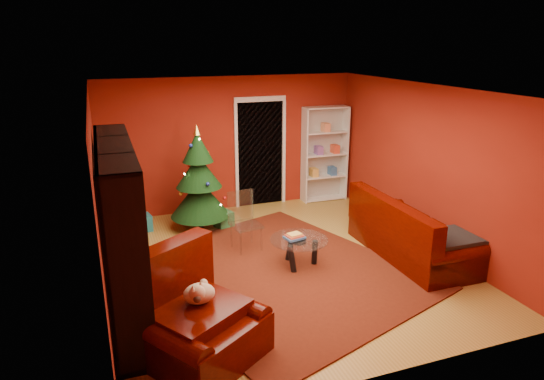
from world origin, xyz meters
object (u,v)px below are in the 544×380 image
object	(u,v)px
coffee_table	(299,252)
acrylic_chair	(246,225)
gift_box_green	(224,219)
white_bookshelf	(325,154)
christmas_tree	(199,179)
dog	(199,294)
sofa	(413,227)
media_unit	(121,230)
armchair	(200,317)
rug	(277,272)
gift_box_teal	(143,223)
gift_box_red	(192,211)

from	to	relation	value
coffee_table	acrylic_chair	distance (m)	1.02
gift_box_green	white_bookshelf	world-z (taller)	white_bookshelf
christmas_tree	coffee_table	world-z (taller)	christmas_tree
dog	sofa	xyz separation A→B (m)	(3.61, 1.32, -0.23)
dog	white_bookshelf	bearing A→B (deg)	17.63
sofa	acrylic_chair	bearing A→B (deg)	66.13
media_unit	armchair	distance (m)	1.55
armchair	dog	size ratio (longest dim) A/B	3.07
rug	sofa	bearing A→B (deg)	-3.77
christmas_tree	gift_box_green	bearing A→B (deg)	-14.76
gift_box_teal	dog	xyz separation A→B (m)	(0.24, -3.82, 0.57)
sofa	coffee_table	distance (m)	1.84
dog	acrylic_chair	distance (m)	2.70
gift_box_green	coffee_table	xyz separation A→B (m)	(0.65, -1.94, 0.08)
media_unit	gift_box_green	size ratio (longest dim) A/B	9.63
white_bookshelf	coffee_table	bearing A→B (deg)	-121.19
media_unit	sofa	bearing A→B (deg)	1.92
rug	coffee_table	world-z (taller)	coffee_table
christmas_tree	sofa	distance (m)	3.69
media_unit	sofa	size ratio (longest dim) A/B	1.24
rug	gift_box_green	xyz separation A→B (m)	(-0.27, 2.04, 0.13)
armchair	sofa	xyz separation A→B (m)	(3.63, 1.39, 0.00)
christmas_tree	coffee_table	distance (m)	2.40
gift_box_red	sofa	distance (m)	4.12
christmas_tree	acrylic_chair	distance (m)	1.40
gift_box_teal	armchair	size ratio (longest dim) A/B	0.24
media_unit	white_bookshelf	size ratio (longest dim) A/B	1.38
gift_box_green	armchair	size ratio (longest dim) A/B	0.23
rug	media_unit	size ratio (longest dim) A/B	1.42
white_bookshelf	gift_box_green	bearing A→B (deg)	-160.15
gift_box_red	white_bookshelf	world-z (taller)	white_bookshelf
acrylic_chair	gift_box_teal	bearing A→B (deg)	127.88
gift_box_teal	acrylic_chair	distance (m)	2.08
gift_box_teal	gift_box_green	bearing A→B (deg)	-12.44
armchair	gift_box_red	bearing A→B (deg)	47.39
armchair	acrylic_chair	world-z (taller)	armchair
white_bookshelf	christmas_tree	bearing A→B (deg)	-164.70
gift_box_red	armchair	distance (m)	4.36
gift_box_teal	acrylic_chair	size ratio (longest dim) A/B	0.34
dog	sofa	world-z (taller)	sofa
media_unit	christmas_tree	bearing A→B (deg)	59.48
gift_box_red	coffee_table	distance (m)	2.87
media_unit	armchair	size ratio (longest dim) A/B	2.26
gift_box_red	acrylic_chair	bearing A→B (deg)	-73.89
christmas_tree	gift_box_teal	distance (m)	1.28
rug	gift_box_teal	size ratio (longest dim) A/B	13.53
armchair	coffee_table	xyz separation A→B (m)	(1.82, 1.64, -0.25)
gift_box_teal	white_bookshelf	distance (m)	3.91
media_unit	gift_box_teal	world-z (taller)	media_unit
christmas_tree	dog	bearing A→B (deg)	-101.89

